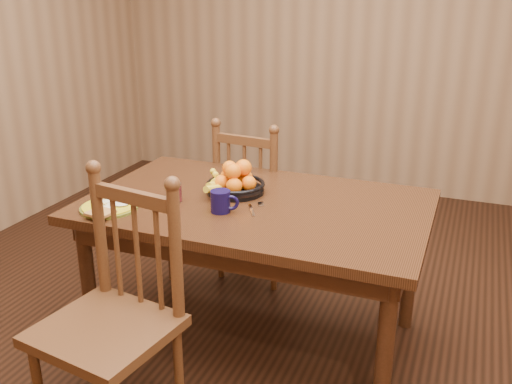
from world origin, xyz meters
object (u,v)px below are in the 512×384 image
(chair_far, at_px, (256,203))
(breakfast_plate, at_px, (109,207))
(dining_table, at_px, (256,219))
(fruit_bowl, at_px, (234,182))
(chair_near, at_px, (113,320))
(coffee_mug, at_px, (221,201))

(chair_far, relative_size, breakfast_plate, 3.33)
(dining_table, xyz_separation_m, fruit_bowl, (-0.15, 0.08, 0.14))
(dining_table, height_order, chair_near, chair_near)
(dining_table, height_order, coffee_mug, coffee_mug)
(chair_far, relative_size, coffee_mug, 7.35)
(chair_far, xyz_separation_m, fruit_bowl, (0.10, -0.56, 0.33))
(fruit_bowl, bearing_deg, chair_near, -98.68)
(breakfast_plate, xyz_separation_m, fruit_bowl, (0.44, 0.42, 0.04))
(dining_table, height_order, fruit_bowl, fruit_bowl)
(fruit_bowl, bearing_deg, dining_table, -29.14)
(breakfast_plate, xyz_separation_m, coffee_mug, (0.49, 0.16, 0.04))
(chair_near, relative_size, fruit_bowl, 3.23)
(chair_far, distance_m, breakfast_plate, 1.08)
(dining_table, bearing_deg, chair_far, 111.24)
(dining_table, distance_m, chair_far, 0.72)
(chair_far, height_order, breakfast_plate, chair_far)
(chair_near, xyz_separation_m, coffee_mug, (0.18, 0.61, 0.29))
(dining_table, bearing_deg, breakfast_plate, -150.58)
(chair_far, xyz_separation_m, breakfast_plate, (-0.34, -0.98, 0.29))
(breakfast_plate, relative_size, coffee_mug, 2.21)
(chair_near, bearing_deg, coffee_mug, 82.45)
(chair_far, bearing_deg, coffee_mug, 105.93)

